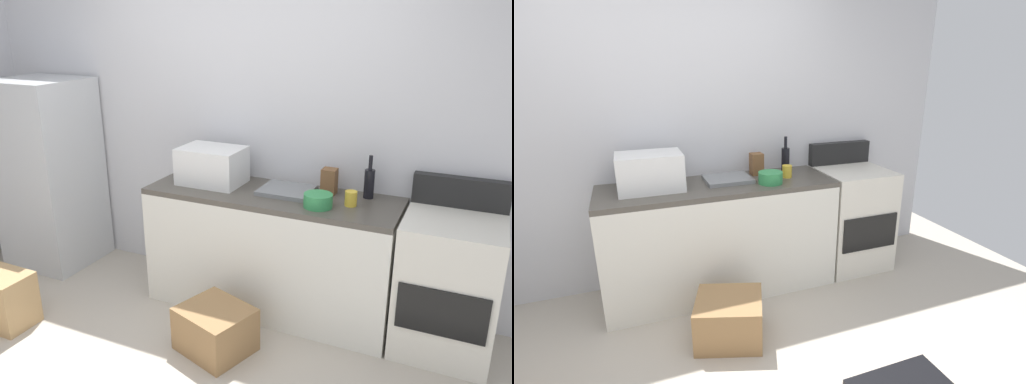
% 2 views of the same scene
% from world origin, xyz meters
% --- Properties ---
extents(wall_back, '(5.00, 0.10, 2.60)m').
position_xyz_m(wall_back, '(0.00, 1.55, 1.30)').
color(wall_back, silver).
rests_on(wall_back, ground_plane).
extents(kitchen_counter, '(1.80, 0.60, 0.90)m').
position_xyz_m(kitchen_counter, '(0.30, 1.20, 0.45)').
color(kitchen_counter, silver).
rests_on(kitchen_counter, ground_plane).
extents(stove_oven, '(0.60, 0.61, 1.10)m').
position_xyz_m(stove_oven, '(1.52, 1.21, 0.47)').
color(stove_oven, silver).
rests_on(stove_oven, ground_plane).
extents(microwave, '(0.46, 0.34, 0.27)m').
position_xyz_m(microwave, '(-0.19, 1.23, 1.04)').
color(microwave, white).
rests_on(microwave, kitchen_counter).
extents(sink_basin, '(0.36, 0.32, 0.03)m').
position_xyz_m(sink_basin, '(0.39, 1.26, 0.92)').
color(sink_basin, slate).
rests_on(sink_basin, kitchen_counter).
extents(wine_bottle, '(0.07, 0.07, 0.30)m').
position_xyz_m(wine_bottle, '(0.94, 1.39, 1.01)').
color(wine_bottle, black).
rests_on(wine_bottle, kitchen_counter).
extents(coffee_mug, '(0.08, 0.08, 0.10)m').
position_xyz_m(coffee_mug, '(0.87, 1.18, 0.95)').
color(coffee_mug, gold).
rests_on(coffee_mug, kitchen_counter).
extents(knife_block, '(0.10, 0.10, 0.18)m').
position_xyz_m(knife_block, '(0.67, 1.36, 0.99)').
color(knife_block, brown).
rests_on(knife_block, kitchen_counter).
extents(mixing_bowl, '(0.19, 0.19, 0.09)m').
position_xyz_m(mixing_bowl, '(0.68, 1.07, 0.95)').
color(mixing_bowl, '#338C4C').
rests_on(mixing_bowl, kitchen_counter).
extents(cardboard_box_large, '(0.54, 0.51, 0.30)m').
position_xyz_m(cardboard_box_large, '(0.19, 0.55, 0.15)').
color(cardboard_box_large, olive).
rests_on(cardboard_box_large, ground_plane).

